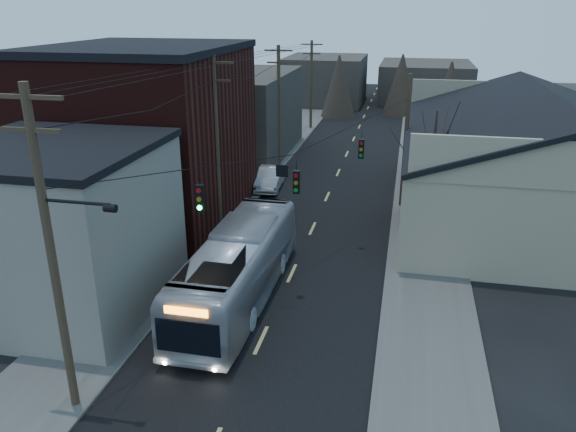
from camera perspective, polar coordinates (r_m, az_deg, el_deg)
road_surface at (r=42.45m, az=4.78°, el=3.68°), size 9.00×110.00×0.02m
sidewalk_left at (r=43.68m, az=-3.72°, el=4.27°), size 4.00×110.00×0.12m
sidewalk_right at (r=42.17m, az=13.58°, el=3.11°), size 4.00×110.00×0.12m
building_clapboard at (r=25.44m, az=-22.31°, el=-1.40°), size 8.00×8.00×7.00m
building_brick at (r=34.60m, az=-14.07°, el=7.75°), size 10.00×12.00×10.00m
building_left_far at (r=49.32m, az=-5.33°, el=10.24°), size 9.00×14.00×7.00m
warehouse at (r=37.47m, az=23.99°, el=3.89°), size 16.16×20.60×7.73m
building_far_left at (r=76.67m, az=3.83°, el=13.64°), size 10.00×12.00×6.00m
building_far_right at (r=80.93m, az=13.75°, el=13.13°), size 12.00×14.00×5.00m
bare_tree at (r=31.58m, az=14.33°, el=3.88°), size 0.40×0.40×7.20m
utility_lines at (r=36.15m, az=-1.18°, el=8.83°), size 11.24×45.28×10.50m
bus at (r=24.72m, az=-5.12°, el=-5.25°), size 2.83×11.62×3.23m
parked_car at (r=40.21m, az=-1.84°, el=3.87°), size 1.93×4.66×1.50m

